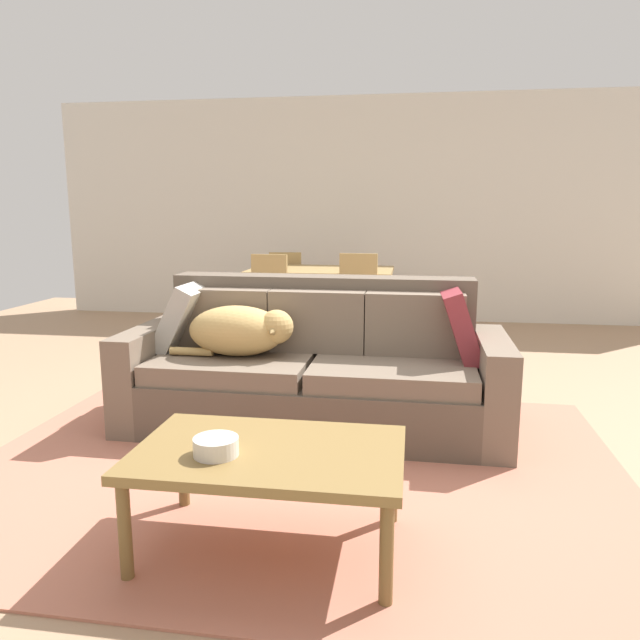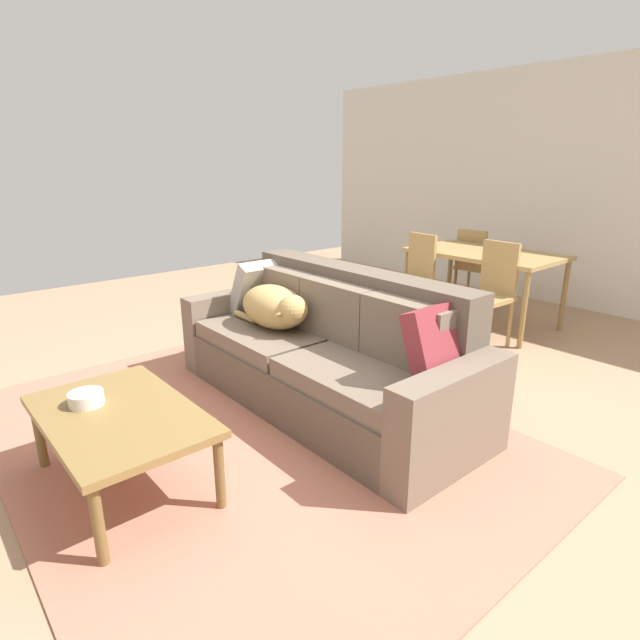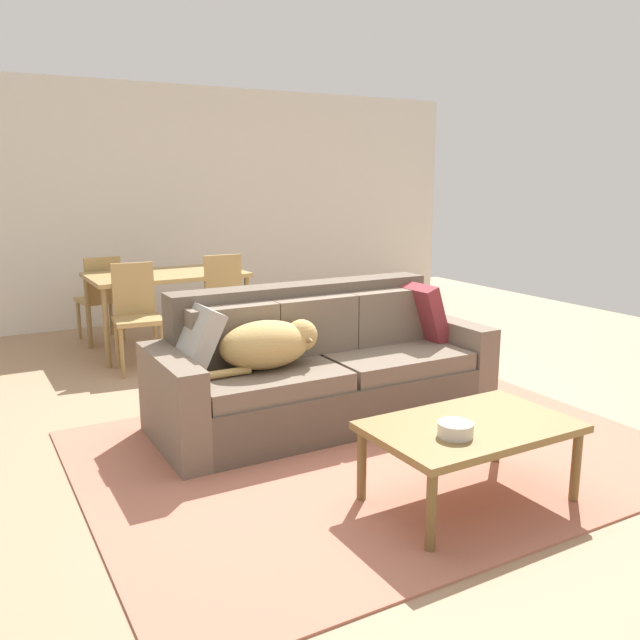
% 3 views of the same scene
% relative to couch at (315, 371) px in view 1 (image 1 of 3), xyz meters
% --- Properties ---
extents(ground_plane, '(10.00, 10.00, 0.00)m').
position_rel_couch_xyz_m(ground_plane, '(0.07, -0.13, -0.35)').
color(ground_plane, tan).
extents(back_partition, '(8.00, 0.12, 2.70)m').
position_rel_couch_xyz_m(back_partition, '(0.07, 3.87, 1.00)').
color(back_partition, silver).
rests_on(back_partition, ground).
extents(area_rug, '(3.49, 2.65, 0.01)m').
position_rel_couch_xyz_m(area_rug, '(-0.00, -0.68, -0.35)').
color(area_rug, '#BA7059').
rests_on(area_rug, ground).
extents(couch, '(2.36, 0.93, 0.93)m').
position_rel_couch_xyz_m(couch, '(0.00, 0.00, 0.00)').
color(couch, brown).
rests_on(couch, ground).
extents(dog_on_left_cushion, '(0.77, 0.38, 0.31)m').
position_rel_couch_xyz_m(dog_on_left_cushion, '(-0.45, -0.11, 0.27)').
color(dog_on_left_cushion, tan).
rests_on(dog_on_left_cushion, couch).
extents(throw_pillow_by_left_arm, '(0.31, 0.45, 0.45)m').
position_rel_couch_xyz_m(throw_pillow_by_left_arm, '(-0.89, 0.06, 0.31)').
color(throw_pillow_by_left_arm, '#ADA89D').
rests_on(throw_pillow_by_left_arm, couch).
extents(throw_pillow_by_right_arm, '(0.26, 0.45, 0.46)m').
position_rel_couch_xyz_m(throw_pillow_by_right_arm, '(0.89, 0.04, 0.31)').
color(throw_pillow_by_right_arm, maroon).
rests_on(throw_pillow_by_right_arm, couch).
extents(coffee_table, '(1.06, 0.67, 0.44)m').
position_rel_couch_xyz_m(coffee_table, '(0.05, -1.46, 0.04)').
color(coffee_table, olive).
rests_on(coffee_table, ground).
extents(bowl_on_coffee_table, '(0.17, 0.17, 0.07)m').
position_rel_couch_xyz_m(bowl_on_coffee_table, '(-0.13, -1.55, 0.12)').
color(bowl_on_coffee_table, silver).
rests_on(bowl_on_coffee_table, coffee_table).
extents(dining_table, '(1.46, 0.89, 0.76)m').
position_rel_couch_xyz_m(dining_table, '(-0.33, 2.44, 0.34)').
color(dining_table, '#A8864F').
rests_on(dining_table, ground).
extents(dining_chair_near_left, '(0.44, 0.44, 0.94)m').
position_rel_couch_xyz_m(dining_chair_near_left, '(-0.78, 1.87, 0.17)').
color(dining_chair_near_left, '#A8864F').
rests_on(dining_chair_near_left, ground).
extents(dining_chair_near_right, '(0.42, 0.42, 0.95)m').
position_rel_couch_xyz_m(dining_chair_near_right, '(0.08, 1.90, 0.17)').
color(dining_chair_near_right, '#A8864F').
rests_on(dining_chair_near_right, ground).
extents(dining_chair_far_left, '(0.44, 0.44, 0.89)m').
position_rel_couch_xyz_m(dining_chair_far_left, '(-0.84, 3.05, 0.14)').
color(dining_chair_far_left, '#A8864F').
rests_on(dining_chair_far_left, ground).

